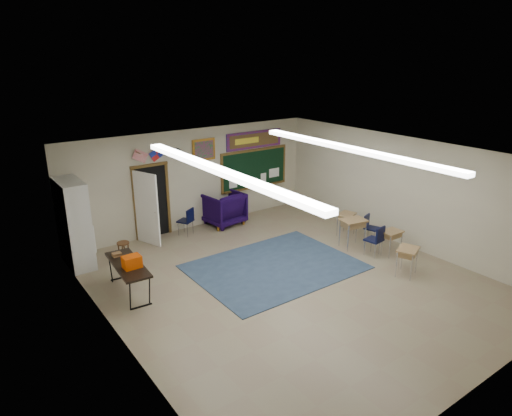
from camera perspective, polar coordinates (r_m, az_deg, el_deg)
floor at (r=10.86m, az=4.16°, el=-9.16°), size 9.00×9.00×0.00m
back_wall at (r=13.81m, az=-7.74°, el=3.63°), size 8.00×0.04×3.00m
front_wall at (r=7.72m, az=26.81°, el=-11.18°), size 8.00×0.04×3.00m
left_wall at (r=8.43m, az=-17.14°, el=-7.30°), size 0.04×9.00×3.00m
right_wall at (r=13.06m, az=17.94°, el=1.97°), size 0.04×9.00×3.00m
ceiling at (r=9.81m, az=4.58°, el=6.48°), size 8.00×9.00×0.04m
area_rug at (r=11.52m, az=2.37°, el=-7.34°), size 4.00×3.00×0.02m
fluorescent_strips at (r=9.83m, az=4.57°, el=6.14°), size 3.86×6.00×0.10m
doorway at (r=13.20m, az=-13.08°, el=0.57°), size 1.10×0.89×2.16m
chalkboard at (r=14.91m, az=-0.20°, el=4.80°), size 2.55×0.14×1.30m
bulletin_board at (r=14.70m, az=-0.21°, el=8.54°), size 2.10×0.05×0.55m
framed_art_print at (r=13.75m, az=-6.54°, el=7.25°), size 0.75×0.05×0.65m
wall_clock at (r=13.34m, az=-9.92°, el=6.74°), size 0.32×0.05×0.32m
wall_flags at (r=12.95m, az=-13.29°, el=6.74°), size 1.16×0.06×0.70m
storage_cabinet at (r=12.10m, az=-21.77°, el=-1.82°), size 0.59×1.25×2.20m
wingback_armchair at (r=14.18m, az=-4.10°, el=-0.03°), size 1.21×1.24×1.02m
student_chair_reading at (r=13.48m, az=-8.82°, el=-1.68°), size 0.56×0.56×0.82m
student_chair_desk_a at (r=12.36m, az=14.49°, el=-3.96°), size 0.48×0.48×0.84m
student_chair_desk_b at (r=13.25m, az=14.25°, el=-2.53°), size 0.49×0.49×0.78m
student_desk_front_left at (r=12.75m, az=11.98°, el=-2.91°), size 0.75×0.62×0.80m
student_desk_front_right at (r=13.58m, az=11.19°, el=-1.85°), size 0.65×0.56×0.66m
student_desk_back_left at (r=11.54m, az=18.34°, el=-6.22°), size 0.70×0.62×0.70m
student_desk_back_right at (r=12.57m, az=16.49°, el=-4.01°), size 0.56×0.42×0.66m
folding_table at (r=10.59m, az=-15.59°, el=-8.29°), size 0.69×1.74×0.97m
wooden_stool at (r=12.13m, az=-16.19°, el=-5.30°), size 0.31×0.31×0.55m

